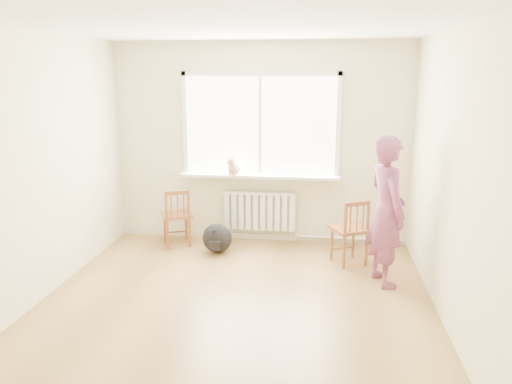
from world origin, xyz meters
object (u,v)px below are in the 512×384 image
(chair_left, at_px, (177,217))
(backpack, at_px, (217,238))
(cat, at_px, (234,167))
(person, at_px, (386,211))
(chair_right, at_px, (351,232))

(chair_left, xyz_separation_m, backpack, (0.59, -0.20, -0.20))
(chair_left, height_order, cat, cat)
(chair_left, bearing_deg, backpack, 137.32)
(cat, bearing_deg, chair_left, -155.68)
(person, relative_size, backpack, 4.28)
(chair_right, bearing_deg, chair_left, -37.03)
(backpack, bearing_deg, chair_left, 161.46)
(cat, bearing_deg, backpack, -102.69)
(chair_left, xyz_separation_m, cat, (0.74, 0.23, 0.67))
(chair_right, relative_size, cat, 1.95)
(cat, distance_m, backpack, 0.98)
(chair_left, height_order, person, person)
(chair_right, bearing_deg, cat, -49.01)
(backpack, bearing_deg, chair_right, -6.12)
(person, xyz_separation_m, backpack, (-2.03, 0.70, -0.63))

